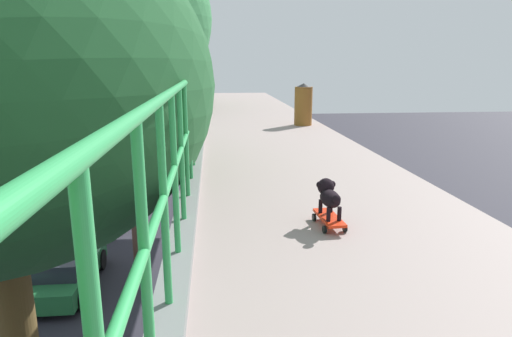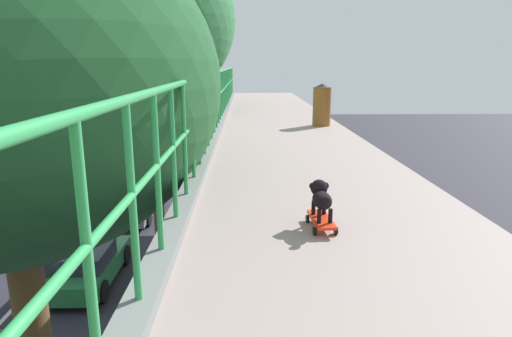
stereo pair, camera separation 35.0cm
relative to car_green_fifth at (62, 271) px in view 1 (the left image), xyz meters
name	(u,v)px [view 1 (the left image)]	position (x,y,z in m)	size (l,w,h in m)	color
green_railing	(167,268)	(4.66, -11.06, 5.35)	(0.20, 36.83, 1.25)	slate
car_green_fifth	(62,271)	(0.00, 0.00, 0.00)	(1.94, 4.04, 1.34)	#236836
car_black_sixth	(1,235)	(-3.34, 3.32, 0.00)	(1.84, 3.90, 1.39)	black
car_grey_seventh	(107,204)	(-0.06, 6.55, 0.08)	(2.03, 4.59, 1.57)	slate
city_bus	(98,137)	(-3.62, 19.64, 1.16)	(2.75, 11.23, 3.19)	red
roadside_tree_far	(123,19)	(2.22, 1.16, 7.76)	(5.48, 5.48, 11.05)	#4D3128
toy_skateboard	(329,219)	(5.93, -9.75, 5.11)	(0.23, 0.48, 0.09)	red
small_dog	(329,195)	(5.92, -9.71, 5.32)	(0.19, 0.42, 0.31)	black
litter_bin	(303,104)	(7.01, -3.30, 5.53)	(0.42, 0.42, 0.96)	brown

